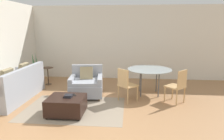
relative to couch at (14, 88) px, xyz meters
The scene contains 13 objects.
ground_plane 2.66m from the couch, 28.49° to the right, with size 20.00×20.00×0.00m, color #A3754C.
wall_back 3.65m from the couch, 48.40° to the left, with size 12.00×0.06×2.75m.
area_rug 1.91m from the couch, 15.15° to the right, with size 2.41×1.71×0.01m.
couch is the anchor object (origin of this frame).
armchair 1.97m from the couch, 14.06° to the left, with size 1.01×1.03×0.85m.
ottoman 1.91m from the couch, 25.45° to the right, with size 0.82×0.71×0.41m.
book_stack 1.95m from the couch, 24.43° to the right, with size 0.19×0.20×0.05m.
tv_remote_primary 1.99m from the couch, 19.39° to the right, with size 0.12×0.16×0.01m.
potted_plant 1.52m from the couch, 94.73° to the left, with size 0.36×0.36×1.16m.
side_table 1.52m from the couch, 76.88° to the left, with size 0.38×0.38×0.61m.
dining_table 3.83m from the couch, 11.58° to the left, with size 1.28×1.28×0.77m.
dining_chair_near_left 3.06m from the couch, ahead, with size 0.59×0.59×0.90m.
dining_chair_near_right 4.41m from the couch, ahead, with size 0.59×0.59×0.90m.
Camera 1 is at (0.82, -3.74, 1.96)m, focal length 32.00 mm.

